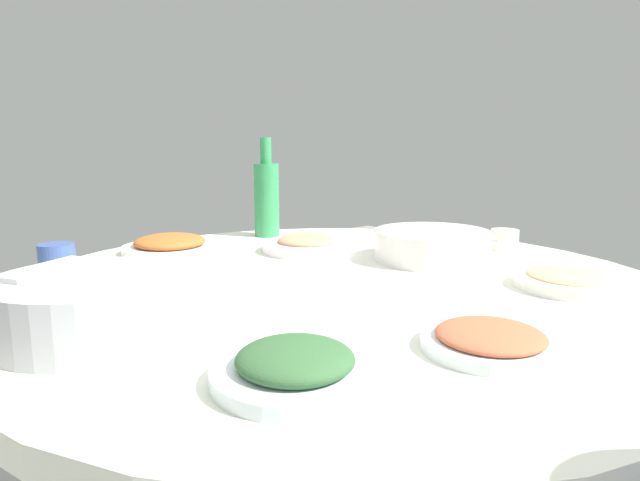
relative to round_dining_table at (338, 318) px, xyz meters
The scene contains 11 objects.
round_dining_table is the anchor object (origin of this frame).
rice_bowl 0.51m from the round_dining_table, behind, with size 0.28×0.28×0.10m.
soup_bowl 0.33m from the round_dining_table, ahead, with size 0.28×0.29×0.07m.
dish_shrimp 0.34m from the round_dining_table, 63.53° to the left, with size 0.23×0.23×0.04m.
dish_noodles 0.47m from the round_dining_table, 45.23° to the right, with size 0.21×0.21×0.04m.
dish_tofu_braise 0.43m from the round_dining_table, 100.65° to the right, with size 0.19×0.19×0.04m.
dish_stirfry 0.53m from the round_dining_table, 105.65° to the left, with size 0.24×0.24×0.05m.
dish_greens 0.49m from the round_dining_table, 137.37° to the right, with size 0.21×0.21×0.05m.
green_bottle 0.61m from the round_dining_table, 70.52° to the left, with size 0.07×0.07×0.29m.
tea_cup_near 0.62m from the round_dining_table, 134.05° to the left, with size 0.08×0.08×0.07m, color #344D8C.
tea_cup_far 0.57m from the round_dining_table, ahead, with size 0.07×0.07×0.05m, color silver.
Camera 1 is at (-0.72, -0.82, 1.06)m, focal length 30.76 mm.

